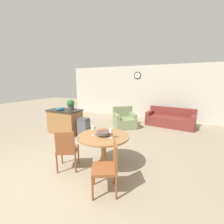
% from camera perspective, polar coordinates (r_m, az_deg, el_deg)
% --- Properties ---
extents(ground_plane, '(24.00, 24.00, 0.00)m').
position_cam_1_polar(ground_plane, '(3.35, -23.38, -24.06)').
color(ground_plane, gray).
extents(wall_back, '(8.00, 0.09, 2.70)m').
position_cam_1_polar(wall_back, '(8.08, 9.83, 7.47)').
color(wall_back, beige).
rests_on(wall_back, ground_plane).
extents(dining_table, '(1.12, 1.12, 0.75)m').
position_cam_1_polar(dining_table, '(3.37, -3.17, -11.57)').
color(dining_table, '#9E6B3D').
rests_on(dining_table, ground_plane).
extents(dining_chair_near_left, '(0.57, 0.57, 0.90)m').
position_cam_1_polar(dining_chair_near_left, '(3.43, -16.85, -13.05)').
color(dining_chair_near_left, brown).
rests_on(dining_chair_near_left, ground_plane).
extents(dining_chair_near_right, '(0.57, 0.57, 0.90)m').
position_cam_1_polar(dining_chair_near_right, '(2.70, -1.38, -19.60)').
color(dining_chair_near_right, brown).
rests_on(dining_chair_near_right, ground_plane).
extents(fruit_bowl, '(0.30, 0.30, 0.11)m').
position_cam_1_polar(fruit_bowl, '(3.29, -3.22, -7.92)').
color(fruit_bowl, '#4C4742').
rests_on(fruit_bowl, dining_table).
extents(wine_glass_left, '(0.07, 0.07, 0.21)m').
position_cam_1_polar(wine_glass_left, '(3.28, -7.23, -6.30)').
color(wine_glass_left, silver).
rests_on(wine_glass_left, dining_table).
extents(wine_glass_right, '(0.07, 0.07, 0.21)m').
position_cam_1_polar(wine_glass_right, '(3.10, -0.42, -7.24)').
color(wine_glass_right, silver).
rests_on(wine_glass_right, dining_table).
extents(kitchen_island, '(1.22, 0.72, 0.88)m').
position_cam_1_polar(kitchen_island, '(5.87, -17.41, -3.37)').
color(kitchen_island, '#9E6B3D').
rests_on(kitchen_island, ground_plane).
extents(teal_bowl, '(0.29, 0.29, 0.08)m').
position_cam_1_polar(teal_bowl, '(5.76, -19.22, 1.23)').
color(teal_bowl, teal).
rests_on(teal_bowl, kitchen_island).
extents(potted_plant, '(0.28, 0.28, 0.37)m').
position_cam_1_polar(potted_plant, '(5.75, -15.46, 2.83)').
color(potted_plant, '#4C4C51').
rests_on(potted_plant, kitchen_island).
extents(trash_bin, '(0.35, 0.30, 0.67)m').
position_cam_1_polar(trash_bin, '(5.29, -10.66, -5.91)').
color(trash_bin, '#56565B').
rests_on(trash_bin, ground_plane).
extents(couch, '(2.04, 1.11, 0.77)m').
position_cam_1_polar(couch, '(6.98, 21.28, -2.75)').
color(couch, maroon).
rests_on(couch, ground_plane).
extents(armchair, '(1.16, 1.16, 0.85)m').
position_cam_1_polar(armchair, '(6.34, 4.67, -3.24)').
color(armchair, gray).
rests_on(armchair, ground_plane).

